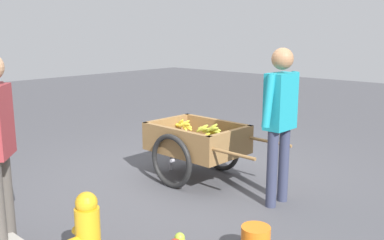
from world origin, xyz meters
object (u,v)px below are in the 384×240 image
(fruit_cart, at_px, (198,144))
(vendor_person, at_px, (280,113))
(dog, at_px, (171,131))
(fire_hydrant, at_px, (88,236))

(fruit_cart, relative_size, vendor_person, 1.02)
(dog, bearing_deg, vendor_person, 160.73)
(vendor_person, bearing_deg, dog, -19.27)
(fruit_cart, relative_size, dog, 2.48)
(fire_hydrant, bearing_deg, dog, -54.78)
(vendor_person, xyz_separation_m, dog, (2.39, -0.84, -0.71))
(vendor_person, bearing_deg, fire_hydrant, 82.33)
(fruit_cart, xyz_separation_m, dog, (1.26, -0.80, -0.17))
(dog, xyz_separation_m, fire_hydrant, (-2.10, 2.98, 0.06))
(fruit_cart, relative_size, fire_hydrant, 2.49)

